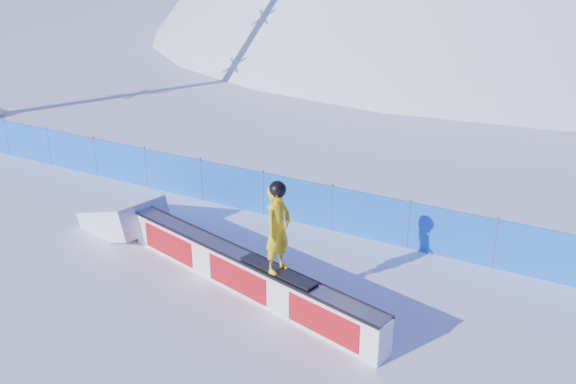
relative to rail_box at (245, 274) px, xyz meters
The scene contains 6 objects.
ground 2.89m from the rail_box, 160.74° to the right, with size 160.00×160.00×0.00m, color white.
snow_hill 45.08m from the rail_box, 93.76° to the left, with size 64.00×64.00×64.00m.
safety_fence 4.47m from the rail_box, 127.16° to the left, with size 22.05×0.05×1.30m.
rail_box is the anchor object (origin of this frame).
snow_ramp 4.43m from the rail_box, 166.33° to the left, with size 2.06×1.38×0.77m, color white, non-canonical shape.
snowboarder 1.67m from the rail_box, 13.67° to the right, with size 1.85×0.75×1.91m.
Camera 1 is at (9.15, -8.83, 7.09)m, focal length 40.00 mm.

